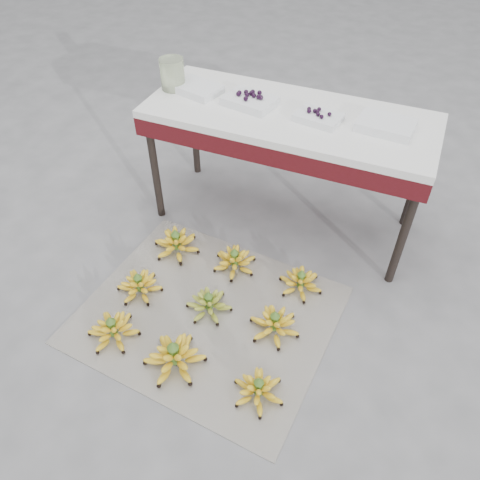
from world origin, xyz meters
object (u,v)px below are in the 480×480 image
at_px(bunch_back_left, 176,243).
at_px(bunch_back_right, 301,282).
at_px(tray_far_left, 197,88).
at_px(glass_jar, 172,74).
at_px(bunch_mid_left, 139,285).
at_px(vendor_table, 289,127).
at_px(bunch_mid_right, 274,324).
at_px(newspaper_mat, 207,315).
at_px(bunch_front_left, 113,330).
at_px(bunch_front_center, 175,357).
at_px(tray_right, 318,117).
at_px(tray_left, 250,100).
at_px(bunch_front_right, 259,389).
at_px(bunch_back_center, 235,261).
at_px(tray_far_right, 386,125).
at_px(bunch_mid_center, 209,304).

relative_size(bunch_back_left, bunch_back_right, 0.91).
bearing_deg(tray_far_left, glass_jar, -174.34).
bearing_deg(bunch_back_left, bunch_mid_left, -92.90).
height_order(bunch_back_right, vendor_table, vendor_table).
bearing_deg(bunch_back_right, bunch_mid_right, -73.69).
height_order(newspaper_mat, bunch_mid_right, bunch_mid_right).
relative_size(bunch_front_left, bunch_front_center, 0.67).
height_order(bunch_mid_right, tray_right, tray_right).
bearing_deg(tray_left, bunch_front_left, -101.80).
bearing_deg(tray_right, bunch_front_right, -83.02).
distance_m(bunch_back_left, bunch_back_center, 0.37).
relative_size(bunch_front_center, tray_far_right, 1.29).
bearing_deg(bunch_front_center, bunch_mid_center, 66.38).
bearing_deg(bunch_front_left, bunch_back_left, 90.05).
xyz_separation_m(newspaper_mat, bunch_back_right, (0.39, 0.36, 0.05)).
xyz_separation_m(bunch_mid_right, tray_far_right, (0.25, 0.86, 0.71)).
distance_m(bunch_mid_right, bunch_back_left, 0.79).
relative_size(bunch_back_center, vendor_table, 0.21).
distance_m(bunch_front_left, bunch_front_center, 0.36).
bearing_deg(tray_far_right, bunch_back_right, -111.26).
bearing_deg(bunch_back_center, bunch_back_right, -25.22).
xyz_separation_m(bunch_front_right, bunch_mid_left, (-0.81, 0.32, 0.00)).
bearing_deg(bunch_back_left, bunch_mid_center, -39.42).
height_order(tray_far_left, tray_right, tray_right).
bearing_deg(bunch_back_center, tray_right, 36.66).
bearing_deg(bunch_front_center, tray_right, 54.59).
distance_m(bunch_front_left, bunch_back_left, 0.66).
bearing_deg(tray_right, bunch_front_center, -103.34).
relative_size(bunch_front_center, tray_right, 1.51).
bearing_deg(bunch_front_right, bunch_front_center, -161.45).
bearing_deg(bunch_back_left, vendor_table, 49.79).
relative_size(bunch_mid_center, glass_jar, 1.40).
bearing_deg(newspaper_mat, bunch_back_left, 135.92).
xyz_separation_m(bunch_front_left, glass_jar, (-0.23, 1.18, 0.78)).
bearing_deg(bunch_mid_right, newspaper_mat, -168.88).
distance_m(bunch_mid_center, bunch_back_center, 0.33).
bearing_deg(bunch_back_center, newspaper_mat, -114.48).
height_order(bunch_back_center, tray_far_right, tray_far_right).
bearing_deg(tray_left, tray_far_left, 176.15).
bearing_deg(newspaper_mat, bunch_front_right, -37.93).
bearing_deg(bunch_mid_left, bunch_mid_right, -1.32).
bearing_deg(tray_far_right, bunch_back_left, -150.93).
bearing_deg(bunch_mid_center, bunch_back_left, 139.23).
bearing_deg(tray_far_right, tray_left, -177.95).
bearing_deg(bunch_front_center, bunch_back_left, 95.68).
relative_size(bunch_mid_center, bunch_mid_right, 0.88).
bearing_deg(glass_jar, vendor_table, -0.38).
height_order(bunch_front_right, bunch_mid_center, bunch_mid_center).
bearing_deg(vendor_table, bunch_back_center, -101.58).
bearing_deg(bunch_mid_left, bunch_back_left, 80.35).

